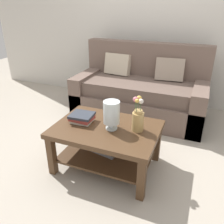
% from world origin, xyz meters
% --- Properties ---
extents(ground_plane, '(10.00, 10.00, 0.00)m').
position_xyz_m(ground_plane, '(0.00, 0.00, 0.00)').
color(ground_plane, '#ADA393').
extents(back_wall, '(6.40, 0.12, 2.70)m').
position_xyz_m(back_wall, '(0.00, 1.65, 1.35)').
color(back_wall, beige).
rests_on(back_wall, ground).
extents(couch, '(1.90, 0.90, 1.06)m').
position_xyz_m(couch, '(0.00, 0.95, 0.36)').
color(couch, brown).
rests_on(couch, ground).
extents(coffee_table, '(1.04, 0.73, 0.48)m').
position_xyz_m(coffee_table, '(0.04, -0.41, 0.34)').
color(coffee_table, '#4C331E').
rests_on(coffee_table, ground).
extents(book_stack_main, '(0.24, 0.22, 0.09)m').
position_xyz_m(book_stack_main, '(-0.24, -0.41, 0.52)').
color(book_stack_main, beige).
rests_on(book_stack_main, coffee_table).
extents(glass_hurricane_vase, '(0.16, 0.16, 0.29)m').
position_xyz_m(glass_hurricane_vase, '(0.10, -0.43, 0.65)').
color(glass_hurricane_vase, silver).
rests_on(glass_hurricane_vase, coffee_table).
extents(flower_pitcher, '(0.11, 0.11, 0.35)m').
position_xyz_m(flower_pitcher, '(0.34, -0.36, 0.61)').
color(flower_pitcher, tan).
rests_on(flower_pitcher, coffee_table).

